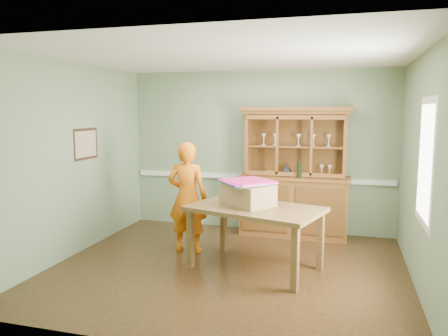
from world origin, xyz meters
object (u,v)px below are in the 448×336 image
(dining_table, at_px, (255,214))
(person, at_px, (187,197))
(cardboard_box, at_px, (248,195))
(china_hutch, at_px, (294,191))

(dining_table, height_order, person, person)
(dining_table, xyz_separation_m, person, (-1.09, 0.44, 0.08))
(cardboard_box, bearing_deg, china_hutch, 75.97)
(china_hutch, xyz_separation_m, person, (-1.38, -1.24, 0.06))
(dining_table, height_order, cardboard_box, cardboard_box)
(china_hutch, height_order, dining_table, china_hutch)
(person, bearing_deg, cardboard_box, 156.24)
(china_hutch, relative_size, dining_table, 1.13)
(china_hutch, xyz_separation_m, cardboard_box, (-0.40, -1.61, 0.22))
(cardboard_box, bearing_deg, person, 158.94)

